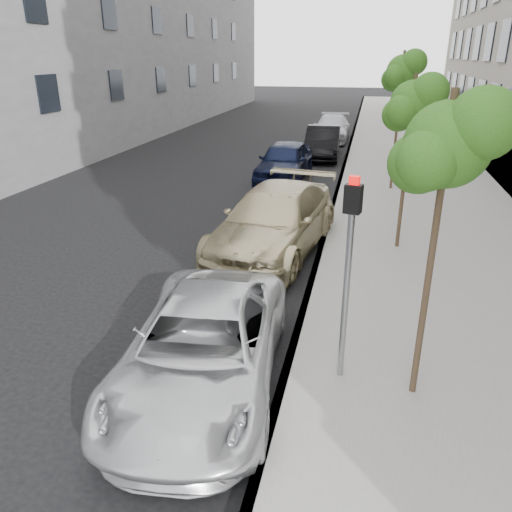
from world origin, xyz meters
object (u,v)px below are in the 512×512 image
(tree_mid, at_px, (414,104))
(minivan, at_px, (203,347))
(signal_pole, at_px, (349,259))
(tree_near, at_px, (449,146))
(tree_far, at_px, (403,72))
(suv, at_px, (274,221))
(sedan_rear, at_px, (331,128))
(sedan_blue, at_px, (284,161))
(sedan_black, at_px, (323,142))

(tree_mid, distance_m, minivan, 8.27)
(tree_mid, xyz_separation_m, signal_pole, (-1.17, -6.32, -1.69))
(tree_near, bearing_deg, tree_far, 90.00)
(suv, bearing_deg, tree_near, -51.91)
(suv, height_order, sedan_rear, suv)
(minivan, distance_m, sedan_blue, 14.33)
(sedan_black, bearing_deg, suv, -92.32)
(tree_near, height_order, minivan, tree_near)
(signal_pole, xyz_separation_m, sedan_black, (-2.16, 19.12, -1.41))
(tree_far, relative_size, sedan_black, 1.06)
(tree_far, relative_size, sedan_rear, 0.98)
(sedan_blue, bearing_deg, tree_far, -9.50)
(tree_far, distance_m, suv, 8.73)
(minivan, distance_m, sedan_rear, 25.27)
(minivan, relative_size, suv, 0.86)
(tree_mid, bearing_deg, sedan_blue, 120.80)
(tree_near, height_order, sedan_blue, tree_near)
(suv, relative_size, sedan_rear, 1.14)
(signal_pole, distance_m, suv, 6.13)
(tree_near, height_order, sedan_rear, tree_near)
(tree_mid, relative_size, suv, 0.76)
(tree_near, bearing_deg, minivan, -173.60)
(minivan, xyz_separation_m, suv, (0.00, 6.13, 0.15))
(tree_near, relative_size, sedan_blue, 0.95)
(minivan, relative_size, sedan_blue, 1.07)
(sedan_black, height_order, sedan_rear, sedan_black)
(tree_near, distance_m, sedan_rear, 25.32)
(signal_pole, height_order, minivan, signal_pole)
(tree_mid, distance_m, sedan_blue, 9.16)
(tree_far, bearing_deg, signal_pole, -95.20)
(signal_pole, relative_size, sedan_rear, 0.64)
(suv, xyz_separation_m, sedan_blue, (-1.09, 8.15, -0.05))
(minivan, bearing_deg, tree_mid, 58.61)
(tree_near, distance_m, tree_mid, 6.50)
(signal_pole, bearing_deg, sedan_rear, 109.44)
(tree_mid, relative_size, minivan, 0.88)
(sedan_blue, bearing_deg, sedan_black, 80.73)
(minivan, bearing_deg, sedan_rear, 84.44)
(suv, xyz_separation_m, sedan_black, (0.00, 13.55, -0.07))
(tree_far, distance_m, minivan, 14.28)
(tree_mid, xyz_separation_m, sedan_black, (-3.33, 12.81, -3.10))
(tree_mid, xyz_separation_m, sedan_blue, (-4.42, 7.41, -3.08))
(minivan, relative_size, sedan_black, 1.07)
(tree_near, relative_size, signal_pole, 1.38)
(sedan_blue, xyz_separation_m, sedan_black, (1.09, 5.39, -0.03))
(sedan_rear, bearing_deg, tree_mid, -79.22)
(tree_far, distance_m, signal_pole, 13.06)
(tree_far, xyz_separation_m, minivan, (-3.33, -13.37, -3.73))
(tree_near, relative_size, suv, 0.77)
(tree_mid, distance_m, signal_pole, 6.64)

